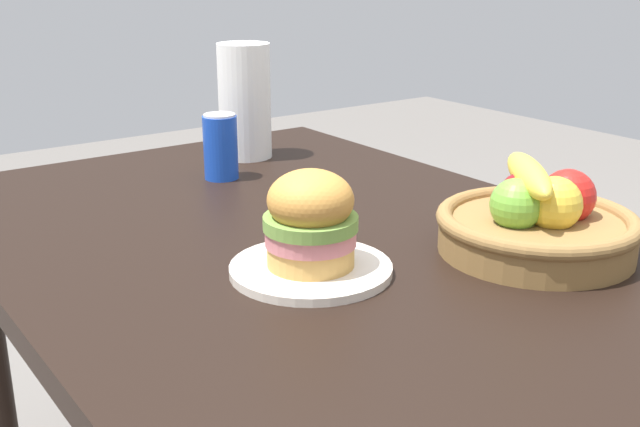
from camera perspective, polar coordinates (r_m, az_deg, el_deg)
dining_table at (r=1.22m, az=-0.11°, el=-6.56°), size 1.40×0.90×0.75m
plate at (r=1.06m, az=-0.68°, el=-4.08°), size 0.22×0.22×0.01m
sandwich at (r=1.04m, az=-0.69°, el=-0.45°), size 0.13×0.13×0.13m
soda_can at (r=1.51m, az=-7.29°, el=4.88°), size 0.07×0.07×0.13m
fruit_basket at (r=1.17m, az=15.62°, el=-0.54°), size 0.29×0.29×0.14m
paper_towel_roll at (r=1.66m, az=-5.54°, el=8.18°), size 0.11×0.11×0.24m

